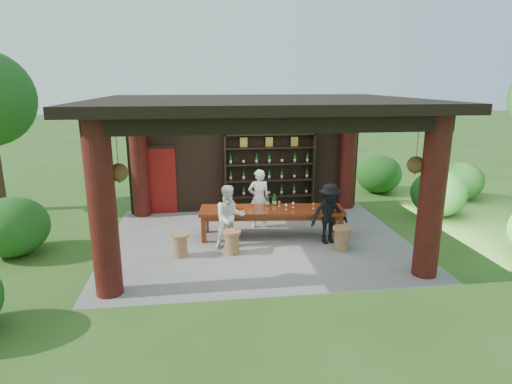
{
  "coord_description": "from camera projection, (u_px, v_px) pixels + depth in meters",
  "views": [
    {
      "loc": [
        -1.37,
        -10.04,
        3.88
      ],
      "look_at": [
        0.0,
        0.4,
        1.15
      ],
      "focal_mm": 30.0,
      "sensor_mm": 36.0,
      "label": 1
    }
  ],
  "objects": [
    {
      "name": "pavilion",
      "position": [
        255.0,
        154.0,
        10.66
      ],
      "size": [
        7.5,
        6.0,
        3.6
      ],
      "color": "slate",
      "rests_on": "ground"
    },
    {
      "name": "shrubs",
      "position": [
        339.0,
        208.0,
        11.52
      ],
      "size": [
        14.47,
        9.25,
        1.36
      ],
      "color": "#194C14",
      "rests_on": "ground"
    },
    {
      "name": "stool_near_left",
      "position": [
        232.0,
        241.0,
        9.88
      ],
      "size": [
        0.42,
        0.42,
        0.55
      ],
      "rotation": [
        0.0,
        0.0,
        -0.17
      ],
      "color": "brown",
      "rests_on": "ground"
    },
    {
      "name": "tasting_table",
      "position": [
        272.0,
        213.0,
        10.87
      ],
      "size": [
        3.7,
        1.3,
        0.75
      ],
      "rotation": [
        0.0,
        0.0,
        -0.1
      ],
      "color": "#551D0C",
      "rests_on": "ground"
    },
    {
      "name": "table_bottles",
      "position": [
        272.0,
        200.0,
        11.09
      ],
      "size": [
        0.27,
        0.13,
        0.31
      ],
      "color": "#194C1E",
      "rests_on": "tasting_table"
    },
    {
      "name": "guest_woman",
      "position": [
        230.0,
        217.0,
        10.1
      ],
      "size": [
        0.83,
        0.69,
        1.54
      ],
      "primitive_type": "imported",
      "rotation": [
        0.0,
        0.0,
        0.16
      ],
      "color": "white",
      "rests_on": "ground"
    },
    {
      "name": "napkin_basket",
      "position": [
        230.0,
        207.0,
        10.77
      ],
      "size": [
        0.28,
        0.21,
        0.14
      ],
      "primitive_type": "cube",
      "rotation": [
        0.0,
        0.0,
        -0.1
      ],
      "color": "#BF6672",
      "rests_on": "tasting_table"
    },
    {
      "name": "wine_shelf",
      "position": [
        269.0,
        173.0,
        12.92
      ],
      "size": [
        2.74,
        0.42,
        2.41
      ],
      "color": "black",
      "rests_on": "ground"
    },
    {
      "name": "ground",
      "position": [
        258.0,
        240.0,
        10.78
      ],
      "size": [
        90.0,
        90.0,
        0.0
      ],
      "primitive_type": "plane",
      "color": "#2D5119",
      "rests_on": "ground"
    },
    {
      "name": "host",
      "position": [
        259.0,
        198.0,
        11.57
      ],
      "size": [
        0.6,
        0.4,
        1.61
      ],
      "primitive_type": "imported",
      "rotation": [
        0.0,
        0.0,
        3.16
      ],
      "color": "white",
      "rests_on": "ground"
    },
    {
      "name": "trees",
      "position": [
        403.0,
        101.0,
        11.45
      ],
      "size": [
        20.2,
        9.17,
        4.8
      ],
      "color": "#3F2819",
      "rests_on": "ground"
    },
    {
      "name": "guest_man",
      "position": [
        329.0,
        214.0,
        10.43
      ],
      "size": [
        1.04,
        0.7,
        1.5
      ],
      "primitive_type": "imported",
      "rotation": [
        0.0,
        0.0,
        0.16
      ],
      "color": "black",
      "rests_on": "ground"
    },
    {
      "name": "stool_near_right",
      "position": [
        341.0,
        238.0,
        10.09
      ],
      "size": [
        0.43,
        0.43,
        0.56
      ],
      "rotation": [
        0.0,
        0.0,
        0.36
      ],
      "color": "brown",
      "rests_on": "ground"
    },
    {
      "name": "table_glasses",
      "position": [
        293.0,
        205.0,
        10.88
      ],
      "size": [
        0.9,
        0.36,
        0.15
      ],
      "color": "silver",
      "rests_on": "tasting_table"
    },
    {
      "name": "stool_far_left",
      "position": [
        180.0,
        245.0,
        9.71
      ],
      "size": [
        0.41,
        0.41,
        0.54
      ],
      "rotation": [
        0.0,
        0.0,
        0.26
      ],
      "color": "brown",
      "rests_on": "ground"
    }
  ]
}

